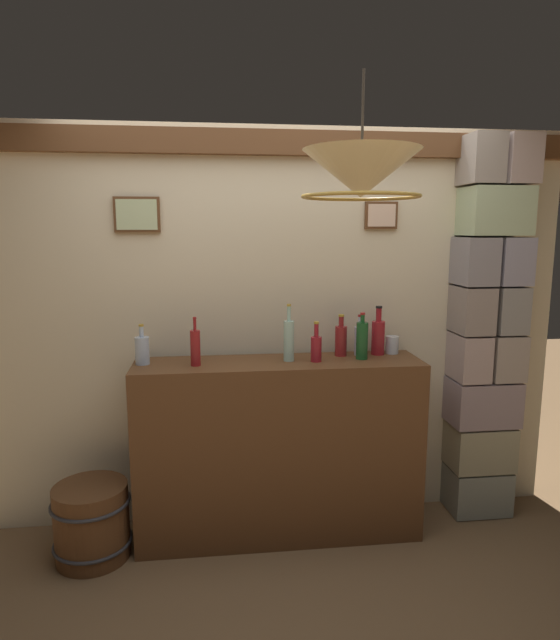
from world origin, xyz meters
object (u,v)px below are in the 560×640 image
object	(u,v)px
liquor_bottle_tequila	(289,340)
liquor_bottle_brandy	(362,340)
liquor_bottle_scotch	(341,340)
liquor_bottle_gin	(316,347)
liquor_bottle_sherry	(359,340)
wooden_barrel	(92,522)
liquor_bottle_vermouth	(195,347)
glass_tumbler_rocks	(392,345)
liquor_bottle_whiskey	(142,350)
pendant_lamp	(361,175)
liquor_bottle_rye	(378,336)

from	to	relation	value
liquor_bottle_tequila	liquor_bottle_brandy	distance (m)	0.43
liquor_bottle_tequila	liquor_bottle_scotch	distance (m)	0.34
liquor_bottle_gin	liquor_bottle_sherry	bearing A→B (deg)	23.27
liquor_bottle_brandy	wooden_barrel	xyz separation A→B (m)	(-1.55, -0.13, -0.97)
liquor_bottle_vermouth	liquor_bottle_tequila	bearing A→B (deg)	5.13
liquor_bottle_gin	liquor_bottle_vermouth	bearing A→B (deg)	-178.95
liquor_bottle_vermouth	glass_tumbler_rocks	bearing A→B (deg)	7.61
liquor_bottle_whiskey	glass_tumbler_rocks	xyz separation A→B (m)	(1.48, 0.09, -0.03)
liquor_bottle_whiskey	pendant_lamp	bearing A→B (deg)	-32.70
wooden_barrel	liquor_bottle_rye	bearing A→B (deg)	7.68
liquor_bottle_tequila	liquor_bottle_scotch	size ratio (longest dim) A/B	1.32
liquor_bottle_rye	wooden_barrel	world-z (taller)	liquor_bottle_rye
liquor_bottle_vermouth	pendant_lamp	world-z (taller)	pendant_lamp
liquor_bottle_whiskey	liquor_bottle_rye	world-z (taller)	liquor_bottle_rye
liquor_bottle_tequila	pendant_lamp	distance (m)	1.10
liquor_bottle_scotch	wooden_barrel	xyz separation A→B (m)	(-1.45, -0.22, -0.95)
wooden_barrel	liquor_bottle_brandy	bearing A→B (deg)	4.61
wooden_barrel	pendant_lamp	bearing A→B (deg)	-21.29
liquor_bottle_tequila	liquor_bottle_sherry	distance (m)	0.45
liquor_bottle_tequila	liquor_bottle_sherry	size ratio (longest dim) A/B	1.34
glass_tumbler_rocks	liquor_bottle_sherry	bearing A→B (deg)	-174.02
liquor_bottle_sherry	pendant_lamp	bearing A→B (deg)	-106.13
liquor_bottle_tequila	wooden_barrel	distance (m)	1.49
liquor_bottle_whiskey	liquor_bottle_brandy	size ratio (longest dim) A/B	0.83
liquor_bottle_vermouth	pendant_lamp	xyz separation A→B (m)	(0.75, -0.61, 0.87)
pendant_lamp	liquor_bottle_whiskey	bearing A→B (deg)	147.30
liquor_bottle_vermouth	liquor_bottle_gin	distance (m)	0.68
liquor_bottle_scotch	liquor_bottle_whiskey	bearing A→B (deg)	-176.64
liquor_bottle_gin	liquor_bottle_rye	size ratio (longest dim) A/B	0.78
liquor_bottle_brandy	pendant_lamp	bearing A→B (deg)	-107.53
pendant_lamp	liquor_bottle_sherry	bearing A→B (deg)	73.87
liquor_bottle_tequila	glass_tumbler_rocks	bearing A→B (deg)	9.61
liquor_bottle_rye	wooden_barrel	xyz separation A→B (m)	(-1.68, -0.23, -0.97)
liquor_bottle_vermouth	liquor_bottle_whiskey	xyz separation A→B (m)	(-0.30, 0.07, -0.02)
liquor_bottle_brandy	wooden_barrel	world-z (taller)	liquor_bottle_brandy
liquor_bottle_gin	liquor_bottle_scotch	distance (m)	0.21
liquor_bottle_brandy	liquor_bottle_scotch	xyz separation A→B (m)	(-0.10, 0.09, -0.01)
glass_tumbler_rocks	liquor_bottle_tequila	bearing A→B (deg)	-170.39
liquor_bottle_scotch	pendant_lamp	size ratio (longest dim) A/B	0.47
liquor_bottle_whiskey	liquor_bottle_gin	bearing A→B (deg)	-3.16
liquor_bottle_scotch	pendant_lamp	xyz separation A→B (m)	(-0.10, -0.74, 0.88)
liquor_bottle_tequila	liquor_bottle_vermouth	size ratio (longest dim) A/B	1.21
liquor_bottle_tequila	liquor_bottle_scotch	bearing A→B (deg)	14.93
liquor_bottle_sherry	liquor_bottle_scotch	bearing A→B (deg)	-179.37
pendant_lamp	liquor_bottle_brandy	bearing A→B (deg)	72.47
liquor_bottle_brandy	liquor_bottle_vermouth	bearing A→B (deg)	-177.55
liquor_bottle_vermouth	liquor_bottle_whiskey	world-z (taller)	liquor_bottle_vermouth
liquor_bottle_rye	pendant_lamp	world-z (taller)	pendant_lamp
liquor_bottle_vermouth	liquor_bottle_scotch	xyz separation A→B (m)	(0.85, 0.13, -0.01)
glass_tumbler_rocks	wooden_barrel	bearing A→B (deg)	-172.23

